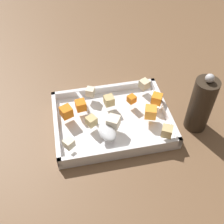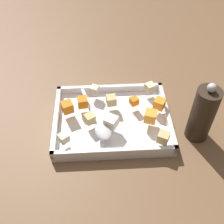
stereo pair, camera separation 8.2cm
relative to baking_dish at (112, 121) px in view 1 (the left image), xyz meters
name	(u,v)px [view 1 (the left image)]	position (x,y,z in m)	size (l,w,h in m)	color
ground_plane	(111,128)	(-0.01, -0.02, -0.01)	(4.00, 4.00, 0.00)	brown
baking_dish	(112,121)	(0.00, 0.00, 0.00)	(0.35, 0.27, 0.04)	silver
carrot_chunk_back_center	(66,112)	(-0.13, 0.02, 0.04)	(0.03, 0.03, 0.03)	orange
carrot_chunk_far_left	(81,105)	(-0.09, 0.04, 0.04)	(0.03, 0.03, 0.03)	orange
carrot_chunk_center	(132,99)	(0.07, 0.04, 0.04)	(0.02, 0.02, 0.02)	orange
carrot_chunk_near_right	(157,99)	(0.15, 0.02, 0.04)	(0.03, 0.03, 0.03)	orange
carrot_chunk_under_handle	(151,112)	(0.11, -0.03, 0.04)	(0.03, 0.03, 0.03)	orange
potato_chunk_front_center	(109,100)	(0.00, 0.05, 0.04)	(0.03, 0.03, 0.03)	tan
potato_chunk_corner_sw	(144,84)	(0.13, 0.10, 0.04)	(0.03, 0.03, 0.03)	beige
potato_chunk_rim_edge	(167,131)	(0.13, -0.11, 0.04)	(0.03, 0.03, 0.03)	tan
potato_chunk_corner_nw	(69,143)	(-0.14, -0.09, 0.04)	(0.03, 0.03, 0.03)	beige
potato_chunk_near_spoon	(91,121)	(-0.07, -0.03, 0.04)	(0.03, 0.03, 0.03)	tan
parsnip_chunk_heap_top	(90,92)	(-0.05, 0.10, 0.04)	(0.02, 0.02, 0.02)	beige
parsnip_chunk_corner_se	(113,122)	(-0.01, -0.04, 0.05)	(0.03, 0.03, 0.03)	silver
serving_spoon	(105,129)	(-0.03, -0.06, 0.04)	(0.10, 0.23, 0.02)	silver
pepper_mill	(201,105)	(0.25, -0.06, 0.08)	(0.07, 0.07, 0.20)	#2D2319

